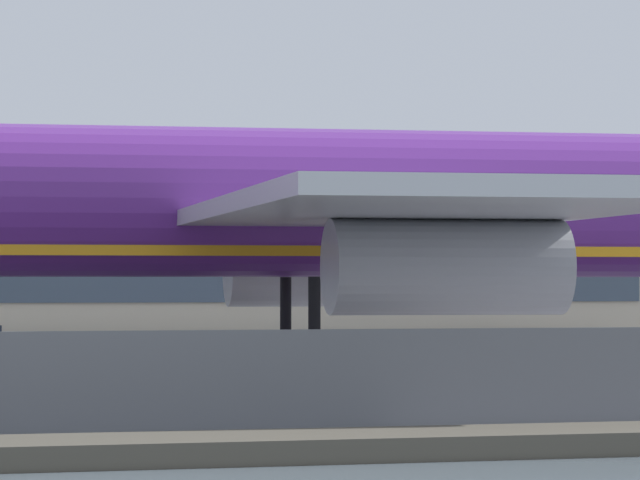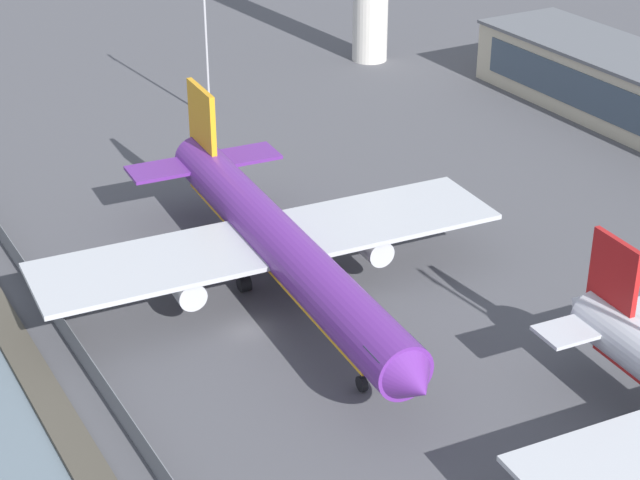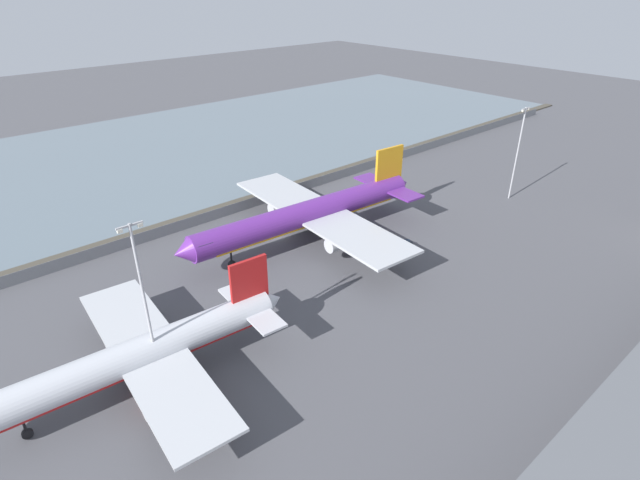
% 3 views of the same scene
% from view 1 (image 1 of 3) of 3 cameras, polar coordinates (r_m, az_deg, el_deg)
% --- Properties ---
extents(ground_plane, '(500.00, 500.00, 0.00)m').
position_cam_1_polar(ground_plane, '(62.16, 7.20, -4.61)').
color(ground_plane, '#4C4C51').
extents(cargo_jet_purple, '(57.80, 49.96, 16.19)m').
position_cam_1_polar(cargo_jet_purple, '(66.25, 1.67, 0.93)').
color(cargo_jet_purple, '#602889').
rests_on(cargo_jet_purple, ground).
extents(terminal_building, '(90.42, 15.71, 9.55)m').
position_cam_1_polar(terminal_building, '(133.29, -8.07, -0.79)').
color(terminal_building, '#BCB299').
rests_on(terminal_building, ground).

